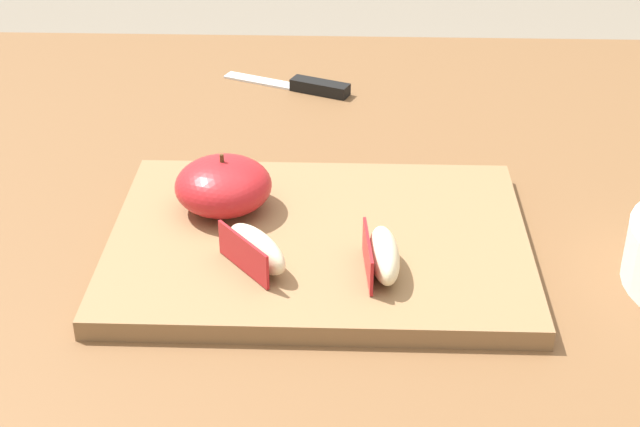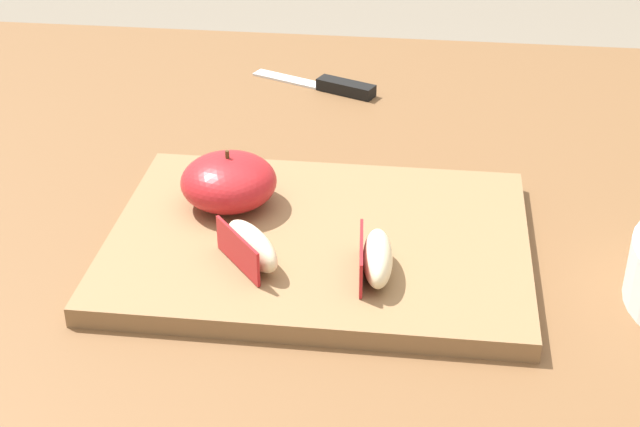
{
  "view_description": "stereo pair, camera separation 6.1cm",
  "coord_description": "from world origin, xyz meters",
  "px_view_note": "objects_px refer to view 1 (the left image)",
  "views": [
    {
      "loc": [
        0.02,
        -0.78,
        1.17
      ],
      "look_at": [
        0.0,
        -0.08,
        0.76
      ],
      "focal_mm": 53.76,
      "sensor_mm": 36.0,
      "label": 1
    },
    {
      "loc": [
        0.09,
        -0.77,
        1.17
      ],
      "look_at": [
        0.0,
        -0.08,
        0.76
      ],
      "focal_mm": 53.76,
      "sensor_mm": 36.0,
      "label": 2
    }
  ],
  "objects_px": {
    "apple_wedge_middle": "(256,249)",
    "apple_half_skin_up": "(223,186)",
    "paring_knife": "(309,86)",
    "apple_wedge_front": "(383,255)",
    "cutting_board": "(320,242)"
  },
  "relations": [
    {
      "from": "paring_knife",
      "to": "apple_wedge_front",
      "type": "bearing_deg",
      "value": -79.42
    },
    {
      "from": "apple_wedge_middle",
      "to": "apple_half_skin_up",
      "type": "bearing_deg",
      "value": 111.83
    },
    {
      "from": "apple_half_skin_up",
      "to": "cutting_board",
      "type": "bearing_deg",
      "value": -24.8
    },
    {
      "from": "apple_wedge_front",
      "to": "apple_half_skin_up",
      "type": "bearing_deg",
      "value": 144.94
    },
    {
      "from": "apple_wedge_front",
      "to": "paring_knife",
      "type": "relative_size",
      "value": 0.48
    },
    {
      "from": "cutting_board",
      "to": "apple_half_skin_up",
      "type": "relative_size",
      "value": 4.16
    },
    {
      "from": "apple_half_skin_up",
      "to": "apple_wedge_middle",
      "type": "bearing_deg",
      "value": -68.17
    },
    {
      "from": "apple_wedge_front",
      "to": "paring_knife",
      "type": "distance_m",
      "value": 0.41
    },
    {
      "from": "cutting_board",
      "to": "apple_wedge_middle",
      "type": "height_order",
      "value": "apple_wedge_middle"
    },
    {
      "from": "cutting_board",
      "to": "apple_wedge_front",
      "type": "relative_size",
      "value": 4.78
    },
    {
      "from": "cutting_board",
      "to": "apple_wedge_middle",
      "type": "distance_m",
      "value": 0.08
    },
    {
      "from": "cutting_board",
      "to": "paring_knife",
      "type": "relative_size",
      "value": 2.29
    },
    {
      "from": "cutting_board",
      "to": "paring_knife",
      "type": "bearing_deg",
      "value": 93.99
    },
    {
      "from": "apple_wedge_middle",
      "to": "paring_knife",
      "type": "relative_size",
      "value": 0.46
    },
    {
      "from": "apple_wedge_front",
      "to": "paring_knife",
      "type": "xyz_separation_m",
      "value": [
        -0.08,
        0.41,
        -0.03
      ]
    }
  ]
}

